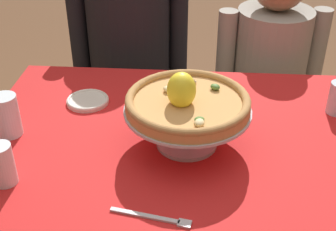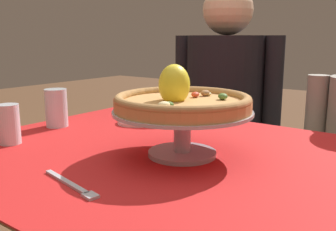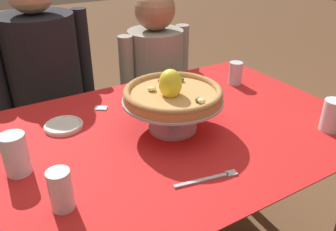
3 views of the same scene
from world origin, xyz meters
The scene contains 10 objects.
dining_table centered at (0.00, 0.00, 0.66)m, with size 1.33×0.96×0.76m.
pizza_stand centered at (-0.03, 0.00, 0.85)m, with size 0.36×0.36×0.12m.
pizza centered at (-0.03, 0.00, 0.91)m, with size 0.35×0.35×0.12m.
water_glass_side_left centered at (-0.56, 0.01, 0.82)m, with size 0.08×0.08×0.13m.
water_glass_front_left centered at (-0.49, -0.21, 0.81)m, with size 0.06×0.06×0.12m.
side_plate centered at (-0.37, 0.21, 0.77)m, with size 0.14×0.14×0.02m.
dinner_fork centered at (-0.09, -0.31, 0.77)m, with size 0.20×0.06×0.01m.
sugar_packet centered at (-0.19, 0.29, 0.77)m, with size 0.05×0.04×0.01m, color silver.
diner_left centered at (-0.31, 0.76, 0.64)m, with size 0.51×0.40×1.30m.
diner_right centered at (0.31, 0.73, 0.55)m, with size 0.47×0.35×1.15m.
Camera 1 is at (0.00, -1.09, 1.55)m, focal length 48.48 mm.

